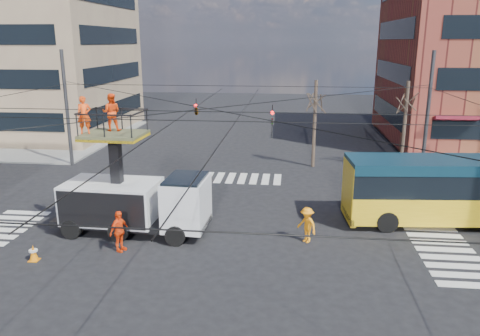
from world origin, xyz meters
name	(u,v)px	position (x,y,z in m)	size (l,w,h in m)	color
ground	(210,243)	(0.00, 0.00, 0.00)	(120.00, 120.00, 0.00)	black
sidewalk_nw	(23,137)	(-21.00, 21.00, 0.06)	(18.00, 18.00, 0.12)	slate
crosswalks	(210,243)	(0.00, 0.00, 0.01)	(22.40, 22.40, 0.02)	silver
overhead_network	(209,145)	(-0.07, 0.40, 4.29)	(24.24, 24.24, 8.00)	#2D2D30
tree_a	(316,101)	(5.00, 13.50, 4.63)	(2.00, 2.00, 6.00)	#382B21
tree_b	(407,102)	(11.00, 13.50, 4.63)	(2.00, 2.00, 6.00)	#382B21
utility_truck	(135,189)	(-3.58, 0.86, 2.07)	(7.10, 2.92, 6.31)	black
city_bus	(464,189)	(11.64, 3.58, 1.72)	(11.26, 3.51, 3.20)	gold
traffic_cone	(33,253)	(-6.78, -2.44, 0.34)	(0.36, 0.36, 0.67)	orange
worker_ground	(119,231)	(-3.64, -1.20, 0.89)	(1.04, 0.43, 1.77)	#FF4510
flagger	(307,225)	(4.18, 0.57, 0.80)	(1.03, 0.59, 1.60)	orange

